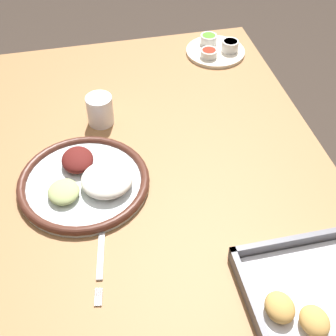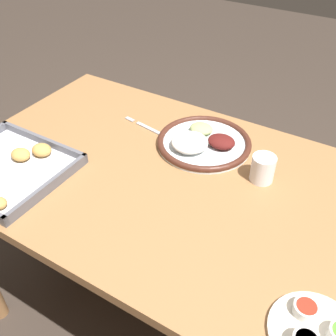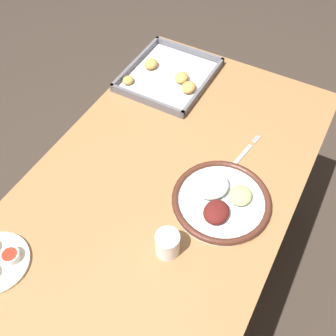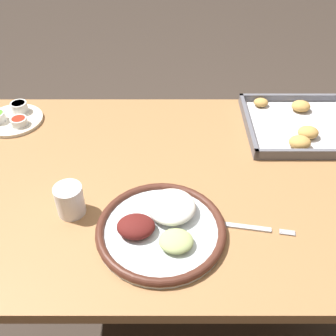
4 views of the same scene
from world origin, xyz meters
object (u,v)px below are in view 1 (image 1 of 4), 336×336
at_px(saucer_plate, 216,49).
at_px(drinking_cup, 100,110).
at_px(dinner_plate, 86,181).
at_px(fork, 101,254).

xyz_separation_m(saucer_plate, drinking_cup, (0.25, -0.38, 0.02)).
height_order(dinner_plate, fork, dinner_plate).
xyz_separation_m(dinner_plate, drinking_cup, (-0.21, 0.06, 0.02)).
xyz_separation_m(fork, drinking_cup, (-0.40, 0.05, 0.04)).
relative_size(saucer_plate, drinking_cup, 2.32).
relative_size(fork, saucer_plate, 1.10).
height_order(dinner_plate, saucer_plate, dinner_plate).
bearing_deg(saucer_plate, fork, -33.27).
distance_m(saucer_plate, drinking_cup, 0.46).
height_order(dinner_plate, drinking_cup, drinking_cup).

